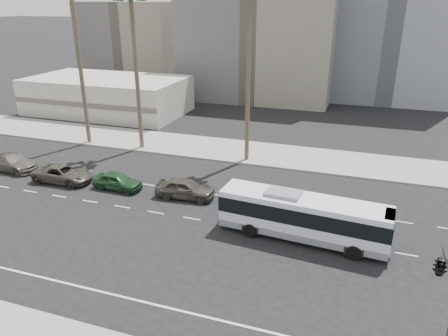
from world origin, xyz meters
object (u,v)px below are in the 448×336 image
at_px(car_b, 117,181).
at_px(car_d, 11,162).
at_px(car_a, 185,188).
at_px(traffic_signal, 441,273).
at_px(car_c, 63,174).
at_px(city_bus, 303,216).

bearing_deg(car_b, car_d, 89.40).
bearing_deg(car_a, traffic_signal, -131.38).
relative_size(car_a, car_d, 0.88).
height_order(car_c, car_d, car_d).
xyz_separation_m(city_bus, car_b, (-16.36, 3.01, -0.97)).
bearing_deg(car_c, car_a, -89.94).
height_order(car_b, traffic_signal, traffic_signal).
xyz_separation_m(car_b, traffic_signal, (23.09, -12.38, 4.33)).
relative_size(city_bus, car_a, 2.35).
bearing_deg(car_c, city_bus, -99.75).
height_order(car_a, car_d, car_a).
bearing_deg(car_b, traffic_signal, -116.13).
xyz_separation_m(car_b, car_c, (-5.50, -0.18, 0.01)).
relative_size(car_a, car_c, 0.90).
bearing_deg(traffic_signal, car_b, 152.02).
bearing_deg(car_b, car_a, -85.01).
xyz_separation_m(car_a, traffic_signal, (16.86, -12.70, 4.24)).
xyz_separation_m(car_a, car_c, (-11.73, -0.49, -0.08)).
bearing_deg(car_c, car_b, -90.52).
distance_m(city_bus, car_a, 10.70).
distance_m(car_a, car_b, 6.24).
distance_m(car_c, car_d, 6.64).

